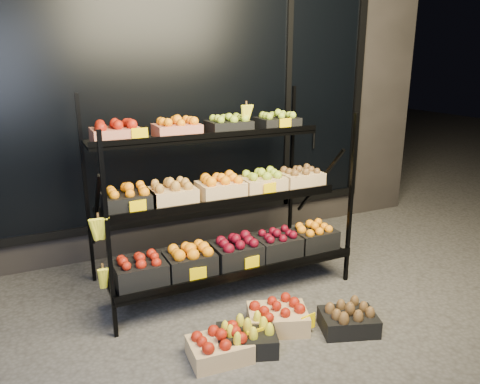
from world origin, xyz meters
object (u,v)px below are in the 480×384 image
floor_crate_midleft (247,337)px  floor_crate_midright (278,316)px  display_rack (221,199)px  floor_crate_left (219,346)px

floor_crate_midleft → floor_crate_midright: bearing=42.6°
display_rack → floor_crate_midleft: size_ratio=4.56×
floor_crate_left → floor_crate_midleft: floor_crate_midleft is taller
floor_crate_midleft → floor_crate_midright: size_ratio=0.93×
floor_crate_left → floor_crate_midleft: (0.21, 0.01, 0.00)m
display_rack → floor_crate_midleft: bearing=-103.5°
display_rack → floor_crate_midleft: display_rack is taller
display_rack → floor_crate_midright: 1.08m
display_rack → floor_crate_midleft: (-0.23, -0.97, -0.69)m
display_rack → floor_crate_left: (-0.44, -0.98, -0.69)m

